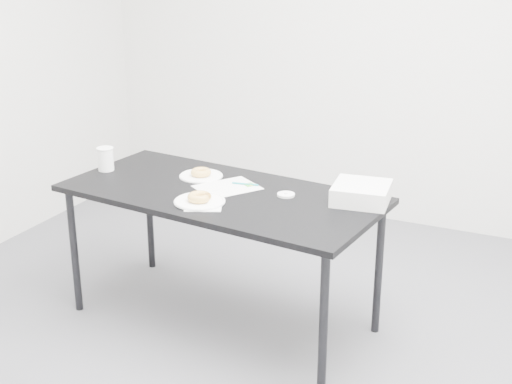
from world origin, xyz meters
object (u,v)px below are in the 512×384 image
at_px(pen, 245,184).
at_px(bakery_box, 361,193).
at_px(table, 221,202).
at_px(plate_far, 201,176).
at_px(plate_near, 200,201).
at_px(donut_near, 199,197).
at_px(scorecard, 227,187).
at_px(donut_far, 201,172).
at_px(coffee_cup, 106,159).

bearing_deg(pen, bakery_box, -7.02).
xyz_separation_m(table, plate_far, (-0.21, 0.17, 0.06)).
distance_m(table, plate_near, 0.20).
bearing_deg(pen, donut_near, -114.52).
bearing_deg(plate_near, scorecard, 85.28).
xyz_separation_m(pen, donut_far, (-0.28, 0.03, 0.02)).
xyz_separation_m(donut_near, donut_far, (-0.19, 0.35, -0.01)).
bearing_deg(bakery_box, table, -173.82).
bearing_deg(plate_near, donut_far, 118.36).
relative_size(scorecard, bakery_box, 1.13).
relative_size(pen, plate_far, 0.60).
height_order(pen, plate_near, pen).
distance_m(pen, donut_far, 0.28).
bearing_deg(donut_far, donut_near, -61.64).
bearing_deg(table, coffee_cup, -176.93).
relative_size(donut_near, donut_far, 1.07).
distance_m(table, pen, 0.17).
xyz_separation_m(pen, coffee_cup, (-0.81, -0.10, 0.06)).
distance_m(table, coffee_cup, 0.76).
relative_size(table, plate_far, 7.23).
bearing_deg(scorecard, plate_near, -61.04).
bearing_deg(pen, plate_near, -114.52).
distance_m(table, scorecard, 0.09).
relative_size(scorecard, pen, 2.15).
height_order(plate_near, donut_far, donut_far).
bearing_deg(donut_near, coffee_cup, 162.71).
distance_m(coffee_cup, bakery_box, 1.44).
bearing_deg(plate_far, donut_far, 0.00).
bearing_deg(donut_far, pen, -5.34).
distance_m(table, donut_far, 0.28).
distance_m(donut_far, bakery_box, 0.91).
distance_m(scorecard, plate_far, 0.23).
xyz_separation_m(plate_near, plate_far, (-0.19, 0.35, -0.00)).
bearing_deg(donut_far, plate_near, -61.64).
bearing_deg(scorecard, donut_near, -61.04).
xyz_separation_m(plate_near, donut_far, (-0.19, 0.35, 0.02)).
bearing_deg(donut_far, plate_far, 0.00).
distance_m(plate_far, coffee_cup, 0.55).
height_order(plate_far, donut_far, donut_far).
bearing_deg(plate_far, plate_near, -61.64).
height_order(scorecard, donut_far, donut_far).
bearing_deg(coffee_cup, plate_near, -17.29).
relative_size(table, bakery_box, 6.33).
height_order(donut_near, bakery_box, bakery_box).
distance_m(plate_near, donut_near, 0.02).
height_order(scorecard, bakery_box, bakery_box).
height_order(plate_near, plate_far, plate_near).
relative_size(donut_near, coffee_cup, 0.90).
bearing_deg(plate_far, scorecard, -25.09).
distance_m(plate_near, coffee_cup, 0.76).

